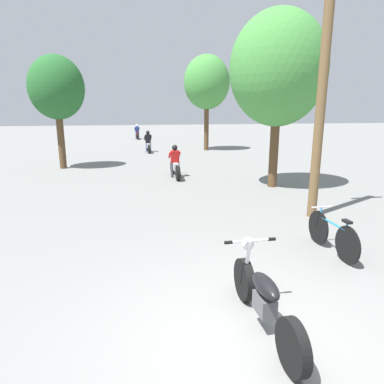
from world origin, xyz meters
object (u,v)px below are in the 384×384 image
Objects in this scene: roadside_tree_left at (56,88)px; motorcycle_rider_mid at (148,144)px; roadside_tree_right_near at (278,69)px; motorcycle_rider_far at (137,133)px; bicycle_parked at (332,234)px; utility_pole at (324,73)px; motorcycle_foreground at (263,298)px; motorcycle_rider_lead at (175,165)px; roadside_tree_right_far at (207,83)px.

motorcycle_rider_mid is at bearing 51.34° from roadside_tree_left.
roadside_tree_right_near is 2.96× the size of motorcycle_rider_far.
bicycle_parked is at bearing -84.54° from motorcycle_rider_far.
utility_pole is 4.09m from bicycle_parked.
roadside_tree_left is 14.74m from motorcycle_foreground.
roadside_tree_right_near reaches higher than motorcycle_rider_mid.
roadside_tree_right_near reaches higher than motorcycle_rider_lead.
motorcycle_rider_far is (-0.76, 19.46, 0.01)m from motorcycle_rider_lead.
roadside_tree_right_far is at bearing 68.88° from motorcycle_rider_lead.
motorcycle_foreground is (-3.66, -7.88, -3.70)m from roadside_tree_right_near.
roadside_tree_right_near is 2.83× the size of motorcycle_rider_lead.
motorcycle_rider_lead is at bearing -87.76° from motorcycle_rider_far.
roadside_tree_right_far is (0.79, 15.36, 0.86)m from utility_pole.
motorcycle_foreground is at bearing -138.70° from bicycle_parked.
motorcycle_rider_mid is at bearing 97.83° from bicycle_parked.
bicycle_parked is (6.89, -11.60, -3.34)m from roadside_tree_left.
utility_pole is at bearing 68.48° from bicycle_parked.
roadside_tree_left is 3.07× the size of bicycle_parked.
roadside_tree_right_near is 12.50m from motorcycle_rider_mid.
utility_pole is 6.25m from motorcycle_foreground.
roadside_tree_right_near is at bearing -37.13° from motorcycle_rider_lead.
motorcycle_foreground is 1.05× the size of motorcycle_rider_far.
utility_pole reaches higher than motorcycle_rider_mid.
roadside_tree_right_near is 1.17× the size of roadside_tree_left.
utility_pole is 7.38m from motorcycle_rider_lead.
roadside_tree_right_far is (0.32, 11.76, 0.40)m from roadside_tree_right_near.
roadside_tree_right_far is at bearing 5.42° from motorcycle_rider_mid.
motorcycle_foreground is at bearing -126.61° from utility_pole.
roadside_tree_right_far reaches higher than motorcycle_foreground.
motorcycle_rider_lead is 19.47m from motorcycle_rider_far.
utility_pole is 3.65m from roadside_tree_right_near.
roadside_tree_right_far is 2.94× the size of motorcycle_rider_lead.
motorcycle_rider_mid reaches higher than motorcycle_foreground.
roadside_tree_right_far reaches higher than roadside_tree_left.
motorcycle_foreground is 19.26m from motorcycle_rider_mid.
roadside_tree_right_far reaches higher than roadside_tree_right_near.
roadside_tree_right_near is at bearing -34.76° from roadside_tree_left.
roadside_tree_right_near reaches higher than motorcycle_rider_far.
bicycle_parked is (2.29, 2.01, -0.04)m from motorcycle_foreground.
motorcycle_rider_lead reaches higher than motorcycle_foreground.
roadside_tree_left is 17.05m from motorcycle_rider_far.
utility_pole reaches higher than motorcycle_rider_lead.
bicycle_parked is (-1.37, -5.87, -3.74)m from roadside_tree_right_near.
utility_pole is at bearing -82.07° from motorcycle_rider_far.
roadside_tree_right_far is 18.19m from bicycle_parked.
roadside_tree_right_far reaches higher than motorcycle_rider_mid.
roadside_tree_right_near is 22.59m from motorcycle_rider_far.
roadside_tree_left is 13.90m from bicycle_parked.
bicycle_parked is (2.37, -17.25, -0.16)m from motorcycle_rider_mid.
utility_pole is 15.40m from roadside_tree_right_far.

